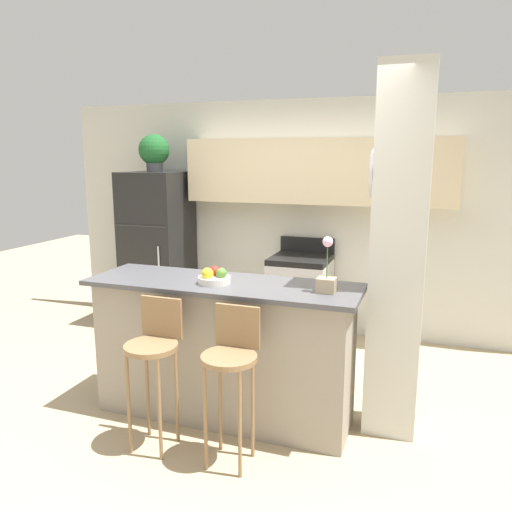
{
  "coord_description": "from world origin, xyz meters",
  "views": [
    {
      "loc": [
        1.4,
        -3.23,
        1.95
      ],
      "look_at": [
        0.0,
        0.74,
        1.1
      ],
      "focal_mm": 35.0,
      "sensor_mm": 36.0,
      "label": 1
    }
  ],
  "objects_px": {
    "orchid_vase": "(327,277)",
    "fruit_bowl": "(214,277)",
    "bar_stool_left": "(154,350)",
    "refrigerator": "(158,249)",
    "bar_stool_right": "(231,361)",
    "potted_plant_on_fridge": "(154,151)",
    "stove_range": "(300,297)"
  },
  "relations": [
    {
      "from": "potted_plant_on_fridge",
      "to": "orchid_vase",
      "type": "xyz_separation_m",
      "value": [
        2.33,
        -1.76,
        -0.85
      ]
    },
    {
      "from": "stove_range",
      "to": "bar_stool_right",
      "type": "relative_size",
      "value": 1.05
    },
    {
      "from": "bar_stool_right",
      "to": "refrigerator",
      "type": "bearing_deg",
      "value": 129.21
    },
    {
      "from": "bar_stool_left",
      "to": "refrigerator",
      "type": "bearing_deg",
      "value": 119.66
    },
    {
      "from": "orchid_vase",
      "to": "fruit_bowl",
      "type": "height_order",
      "value": "orchid_vase"
    },
    {
      "from": "fruit_bowl",
      "to": "bar_stool_right",
      "type": "bearing_deg",
      "value": -55.34
    },
    {
      "from": "orchid_vase",
      "to": "refrigerator",
      "type": "bearing_deg",
      "value": 142.95
    },
    {
      "from": "bar_stool_right",
      "to": "orchid_vase",
      "type": "relative_size",
      "value": 2.69
    },
    {
      "from": "refrigerator",
      "to": "fruit_bowl",
      "type": "xyz_separation_m",
      "value": [
        1.52,
        -1.79,
        0.21
      ]
    },
    {
      "from": "bar_stool_left",
      "to": "orchid_vase",
      "type": "height_order",
      "value": "orchid_vase"
    },
    {
      "from": "potted_plant_on_fridge",
      "to": "fruit_bowl",
      "type": "xyz_separation_m",
      "value": [
        1.52,
        -1.79,
        -0.91
      ]
    },
    {
      "from": "bar_stool_left",
      "to": "potted_plant_on_fridge",
      "type": "bearing_deg",
      "value": 119.66
    },
    {
      "from": "bar_stool_right",
      "to": "potted_plant_on_fridge",
      "type": "xyz_separation_m",
      "value": [
        -1.83,
        2.25,
        1.32
      ]
    },
    {
      "from": "bar_stool_left",
      "to": "potted_plant_on_fridge",
      "type": "distance_m",
      "value": 2.9
    },
    {
      "from": "stove_range",
      "to": "refrigerator",
      "type": "bearing_deg",
      "value": -178.31
    },
    {
      "from": "potted_plant_on_fridge",
      "to": "bar_stool_left",
      "type": "bearing_deg",
      "value": -60.34
    },
    {
      "from": "refrigerator",
      "to": "bar_stool_right",
      "type": "distance_m",
      "value": 2.91
    },
    {
      "from": "refrigerator",
      "to": "potted_plant_on_fridge",
      "type": "xyz_separation_m",
      "value": [
        -0.0,
        0.0,
        1.11
      ]
    },
    {
      "from": "refrigerator",
      "to": "orchid_vase",
      "type": "height_order",
      "value": "refrigerator"
    },
    {
      "from": "refrigerator",
      "to": "fruit_bowl",
      "type": "distance_m",
      "value": 2.36
    },
    {
      "from": "refrigerator",
      "to": "bar_stool_left",
      "type": "relative_size",
      "value": 1.74
    },
    {
      "from": "potted_plant_on_fridge",
      "to": "fruit_bowl",
      "type": "bearing_deg",
      "value": -49.73
    },
    {
      "from": "refrigerator",
      "to": "orchid_vase",
      "type": "xyz_separation_m",
      "value": [
        2.33,
        -1.76,
        0.27
      ]
    },
    {
      "from": "potted_plant_on_fridge",
      "to": "orchid_vase",
      "type": "relative_size",
      "value": 1.09
    },
    {
      "from": "stove_range",
      "to": "orchid_vase",
      "type": "bearing_deg",
      "value": -70.53
    },
    {
      "from": "refrigerator",
      "to": "potted_plant_on_fridge",
      "type": "distance_m",
      "value": 1.11
    },
    {
      "from": "potted_plant_on_fridge",
      "to": "orchid_vase",
      "type": "bearing_deg",
      "value": -37.05
    },
    {
      "from": "bar_stool_left",
      "to": "fruit_bowl",
      "type": "height_order",
      "value": "fruit_bowl"
    },
    {
      "from": "stove_range",
      "to": "orchid_vase",
      "type": "height_order",
      "value": "orchid_vase"
    },
    {
      "from": "refrigerator",
      "to": "potted_plant_on_fridge",
      "type": "height_order",
      "value": "potted_plant_on_fridge"
    },
    {
      "from": "orchid_vase",
      "to": "fruit_bowl",
      "type": "distance_m",
      "value": 0.81
    },
    {
      "from": "potted_plant_on_fridge",
      "to": "fruit_bowl",
      "type": "distance_m",
      "value": 2.52
    }
  ]
}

